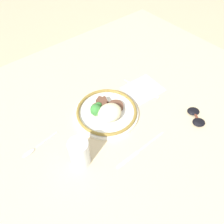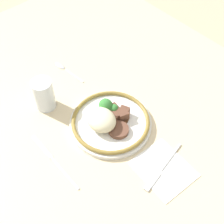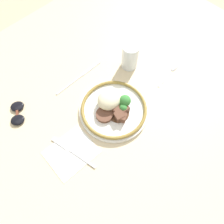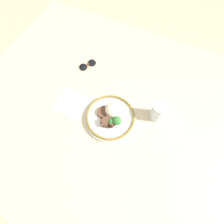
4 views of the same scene
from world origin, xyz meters
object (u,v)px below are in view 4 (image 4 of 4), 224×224
Objects in this scene: juice_glass at (157,112)px; fork at (73,102)px; plate at (111,116)px; knife at (130,87)px; sunglasses at (88,65)px; spoon at (167,151)px.

fork is (-0.40, -0.11, -0.04)m from juice_glass.
plate reaches higher than fork.
plate is 1.42× the size of fork.
plate reaches higher than knife.
knife is at bearing 85.85° from plate.
fork is at bearing -137.79° from knife.
juice_glass is 0.97× the size of sunglasses.
juice_glass is 0.47× the size of knife.
sunglasses is at bearing 137.62° from plate.
knife is at bearing 151.25° from juice_glass.
juice_glass is 0.21m from knife.
plate is at bearing -151.79° from juice_glass.
juice_glass is 0.42m from fork.
spoon is at bearing -40.10° from knife.
knife is at bearing 25.17° from sunglasses.
fork reaches higher than knife.
spoon is (0.30, -0.04, -0.02)m from plate.
juice_glass reaches higher than knife.
juice_glass is at bearing 120.07° from spoon.
plate is 0.35m from sunglasses.
plate is at bearing -100.66° from fork.
knife is 2.06× the size of sunglasses.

